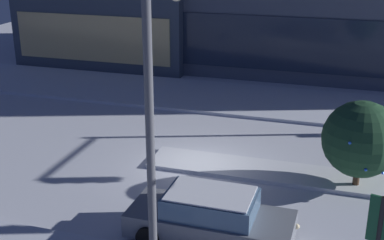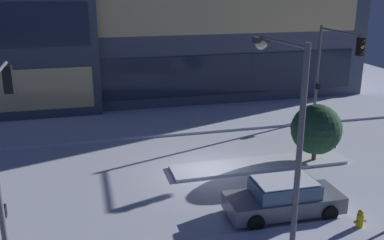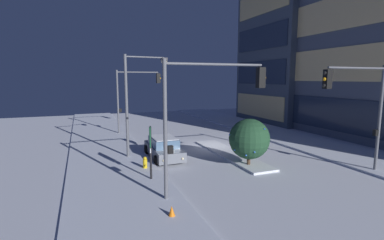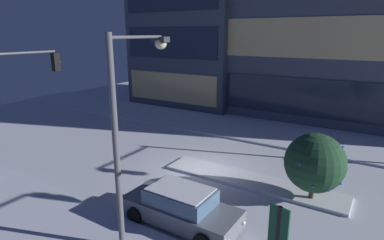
{
  "view_description": "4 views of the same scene",
  "coord_description": "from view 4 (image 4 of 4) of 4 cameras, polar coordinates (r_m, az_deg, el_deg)",
  "views": [
    {
      "loc": [
        4.94,
        -16.89,
        8.29
      ],
      "look_at": [
        -0.25,
        -0.02,
        1.81
      ],
      "focal_mm": 48.9,
      "sensor_mm": 36.0,
      "label": 1
    },
    {
      "loc": [
        -5.69,
        -18.69,
        8.84
      ],
      "look_at": [
        -1.06,
        -0.64,
        2.97
      ],
      "focal_mm": 40.78,
      "sensor_mm": 36.0,
      "label": 2
    },
    {
      "loc": [
        20.74,
        -9.82,
        5.56
      ],
      "look_at": [
        -2.3,
        -0.89,
        1.97
      ],
      "focal_mm": 26.87,
      "sensor_mm": 36.0,
      "label": 3
    },
    {
      "loc": [
        7.74,
        -13.45,
        7.11
      ],
      "look_at": [
        -0.72,
        0.09,
        2.73
      ],
      "focal_mm": 29.52,
      "sensor_mm": 36.0,
      "label": 4
    }
  ],
  "objects": [
    {
      "name": "decorated_tree_median",
      "position": [
        14.55,
        21.29,
        -7.22
      ],
      "size": [
        2.56,
        2.56,
        3.07
      ],
      "color": "#473323",
      "rests_on": "ground"
    },
    {
      "name": "median_strip",
      "position": [
        16.16,
        10.58,
        -10.77
      ],
      "size": [
        9.0,
        1.8,
        0.14
      ],
      "primitive_type": "cube",
      "color": "silver",
      "rests_on": "ground"
    },
    {
      "name": "office_tower_secondary",
      "position": [
        35.45,
        1.9,
        20.74
      ],
      "size": [
        11.09,
        11.93,
        20.89
      ],
      "color": "#424C5B",
      "rests_on": "ground"
    },
    {
      "name": "ground",
      "position": [
        17.07,
        1.9,
        -9.28
      ],
      "size": [
        52.0,
        52.0,
        0.0
      ],
      "primitive_type": "plane",
      "color": "silver"
    },
    {
      "name": "car_near",
      "position": [
        12.51,
        -2.05,
        -15.44
      ],
      "size": [
        4.73,
        2.08,
        1.49
      ],
      "rotation": [
        0.0,
        0.0,
        -0.01
      ],
      "color": "slate",
      "rests_on": "ground"
    },
    {
      "name": "traffic_light_corner_near_left",
      "position": [
        18.42,
        -29.24,
        4.79
      ],
      "size": [
        0.32,
        4.51,
        6.36
      ],
      "rotation": [
        0.0,
        0.0,
        1.57
      ],
      "color": "#565960",
      "rests_on": "ground"
    },
    {
      "name": "curb_strip_far",
      "position": [
        24.07,
        11.79,
        -2.0
      ],
      "size": [
        52.0,
        5.2,
        0.14
      ],
      "primitive_type": "cube",
      "color": "silver",
      "rests_on": "ground"
    },
    {
      "name": "street_lamp_arched",
      "position": [
        10.43,
        -10.84,
        1.82
      ],
      "size": [
        0.68,
        3.1,
        7.16
      ],
      "rotation": [
        0.0,
        0.0,
        1.68
      ],
      "color": "#565960",
      "rests_on": "ground"
    }
  ]
}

